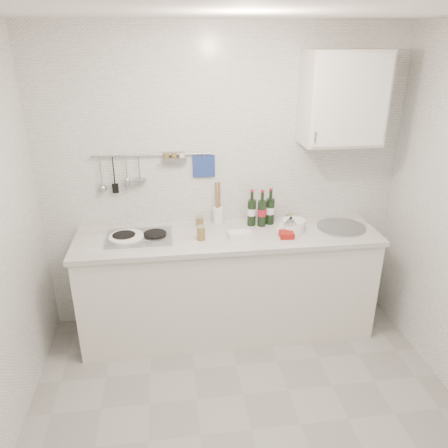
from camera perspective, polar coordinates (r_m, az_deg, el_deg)
name	(u,v)px	position (r m, az deg, el deg)	size (l,w,h in m)	color
floor	(251,430)	(3.18, 3.57, -25.23)	(3.00, 3.00, 0.00)	gray
ceiling	(265,6)	(2.12, 5.41, 26.51)	(3.00, 3.00, 0.00)	silver
back_wall	(223,184)	(3.67, -0.12, 5.30)	(3.00, 0.02, 2.50)	silver
counter	(229,286)	(3.74, 0.59, -8.11)	(2.44, 0.64, 0.96)	silver
wall_rail	(150,167)	(3.56, -9.68, 7.37)	(0.98, 0.09, 0.34)	#93969B
wall_cabinet	(343,98)	(3.58, 15.27, 15.56)	(0.60, 0.38, 0.70)	silver
plate_stack_hob	(126,238)	(3.47, -12.72, -1.85)	(0.29, 0.29, 0.04)	#515AB9
plate_stack_sink	(292,226)	(3.60, 8.83, -0.22)	(0.24, 0.23, 0.09)	white
wine_bottles	(261,207)	(3.64, 4.90, 2.16)	(0.23, 0.11, 0.31)	black
butter_dish	(240,235)	(3.44, 2.07, -1.41)	(0.18, 0.09, 0.06)	white
strawberry_punnet	(287,235)	(3.48, 8.17, -1.37)	(0.11, 0.11, 0.05)	#B41614
utensil_crock	(218,213)	(3.70, -0.77, 1.43)	(0.09, 0.09, 0.37)	white
jar_a	(200,221)	(3.65, -3.19, 0.35)	(0.06, 0.06, 0.09)	brown
jar_b	(289,218)	(3.75, 8.49, 0.74)	(0.06, 0.06, 0.08)	brown
jar_c	(292,219)	(3.73, 8.91, 0.63)	(0.07, 0.07, 0.08)	brown
jar_d	(201,233)	(3.39, -3.00, -1.16)	(0.07, 0.07, 0.12)	brown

